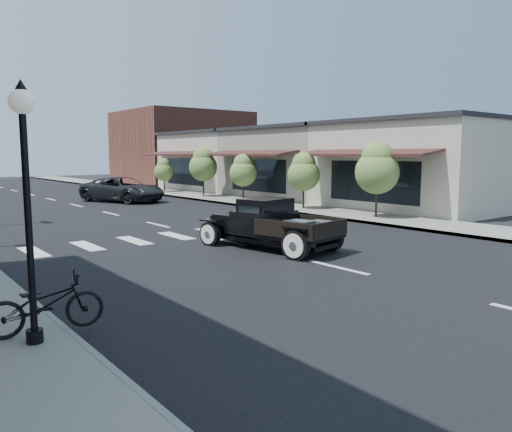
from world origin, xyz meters
TOP-DOWN VIEW (x-y plane):
  - ground at (0.00, 0.00)m, footprint 120.00×120.00m
  - road at (0.00, 15.00)m, footprint 14.00×80.00m
  - road_markings at (0.00, 10.00)m, footprint 12.00×60.00m
  - sidewalk_right at (8.50, 15.00)m, footprint 3.00×80.00m
  - storefront_near at (15.00, 4.00)m, footprint 10.00×9.00m
  - storefront_mid at (15.00, 13.00)m, footprint 10.00×9.00m
  - storefront_far at (15.00, 22.00)m, footprint 10.00×9.00m
  - far_building_right at (15.50, 32.00)m, footprint 11.00×10.00m
  - lamp_post_a at (-7.60, -4.00)m, footprint 0.36×0.36m
  - small_tree_a at (8.30, 2.39)m, footprint 1.92×1.92m
  - small_tree_b at (8.30, 7.03)m, footprint 1.66×1.66m
  - small_tree_c at (8.30, 12.23)m, footprint 1.62×1.62m
  - small_tree_d at (8.30, 16.66)m, footprint 1.87×1.87m
  - small_tree_e at (8.30, 22.18)m, footprint 1.44×1.44m
  - hotrod_pickup at (0.32, 0.08)m, footprint 3.02×4.95m
  - second_car at (3.04, 17.57)m, footprint 4.39×6.03m
  - motorcycle at (-7.35, -3.67)m, footprint 1.83×0.85m

SIDE VIEW (x-z plane):
  - ground at x=0.00m, z-range 0.00..0.00m
  - road_markings at x=0.00m, z-range -0.03..0.03m
  - road at x=0.00m, z-range 0.00..0.02m
  - sidewalk_right at x=8.50m, z-range 0.00..0.15m
  - motorcycle at x=-7.35m, z-range 0.15..1.07m
  - second_car at x=3.04m, z-range 0.00..1.52m
  - hotrod_pickup at x=0.32m, z-range 0.00..1.60m
  - small_tree_e at x=8.30m, z-range 0.15..2.55m
  - small_tree_c at x=8.30m, z-range 0.15..2.84m
  - small_tree_b at x=8.30m, z-range 0.15..2.92m
  - small_tree_d at x=8.30m, z-range 0.15..3.26m
  - small_tree_a at x=8.30m, z-range 0.15..3.35m
  - lamp_post_a at x=-7.60m, z-range 0.15..3.93m
  - storefront_near at x=15.00m, z-range 0.00..4.50m
  - storefront_mid at x=15.00m, z-range 0.00..4.50m
  - storefront_far at x=15.00m, z-range 0.00..4.50m
  - far_building_right at x=15.50m, z-range 0.00..7.00m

